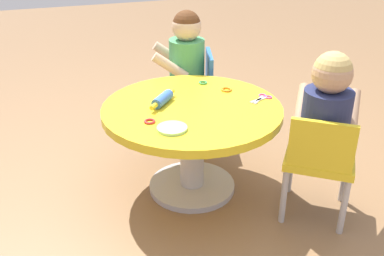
% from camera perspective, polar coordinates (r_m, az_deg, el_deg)
% --- Properties ---
extents(ground_plane, '(10.00, 10.00, 0.00)m').
position_cam_1_polar(ground_plane, '(2.33, -0.00, -7.70)').
color(ground_plane, olive).
extents(craft_table, '(0.86, 0.86, 0.47)m').
position_cam_1_polar(craft_table, '(2.15, -0.00, 0.04)').
color(craft_table, silver).
rests_on(craft_table, ground).
extents(child_chair_left, '(0.42, 0.42, 0.54)m').
position_cam_1_polar(child_chair_left, '(2.06, 16.07, -3.86)').
color(child_chair_left, '#B7B7BC').
rests_on(child_chair_left, ground).
extents(seated_child_left, '(0.44, 0.42, 0.51)m').
position_cam_1_polar(seated_child_left, '(2.00, 16.95, 2.31)').
color(seated_child_left, '#3F4772').
rests_on(seated_child_left, ground).
extents(child_chair_right, '(0.37, 0.37, 0.54)m').
position_cam_1_polar(child_chair_right, '(2.73, 0.08, 4.94)').
color(child_chair_right, '#B7B7BC').
rests_on(child_chair_right, ground).
extents(seated_child_right, '(0.35, 0.41, 0.51)m').
position_cam_1_polar(seated_child_right, '(2.65, -0.79, 9.47)').
color(seated_child_right, '#3F4772').
rests_on(seated_child_right, ground).
extents(rolling_pin, '(0.19, 0.17, 0.05)m').
position_cam_1_polar(rolling_pin, '(2.12, -3.81, 3.73)').
color(rolling_pin, '#3F72CC').
rests_on(rolling_pin, craft_table).
extents(craft_scissors, '(0.11, 0.14, 0.01)m').
position_cam_1_polar(craft_scissors, '(2.22, 9.05, 3.85)').
color(craft_scissors, silver).
rests_on(craft_scissors, craft_table).
extents(playdough_blob_0, '(0.13, 0.13, 0.01)m').
position_cam_1_polar(playdough_blob_0, '(1.88, -2.58, -0.04)').
color(playdough_blob_0, '#B2E58C').
rests_on(playdough_blob_0, craft_table).
extents(cookie_cutter_0, '(0.05, 0.05, 0.01)m').
position_cam_1_polar(cookie_cutter_0, '(1.95, -5.46, 0.87)').
color(cookie_cutter_0, red).
rests_on(cookie_cutter_0, craft_table).
extents(cookie_cutter_1, '(0.06, 0.06, 0.01)m').
position_cam_1_polar(cookie_cutter_1, '(2.29, 4.46, 4.96)').
color(cookie_cutter_1, orange).
rests_on(cookie_cutter_1, craft_table).
extents(cookie_cutter_2, '(0.05, 0.05, 0.01)m').
position_cam_1_polar(cookie_cutter_2, '(2.38, 1.42, 5.87)').
color(cookie_cutter_2, '#4CB259').
rests_on(cookie_cutter_2, craft_table).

